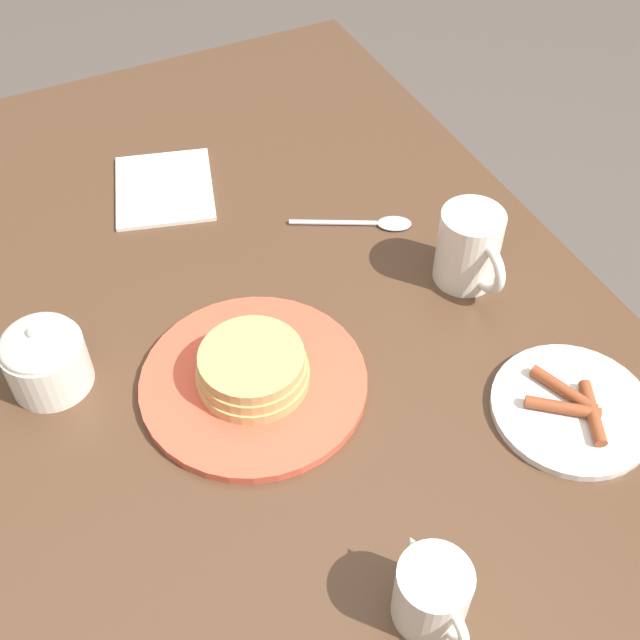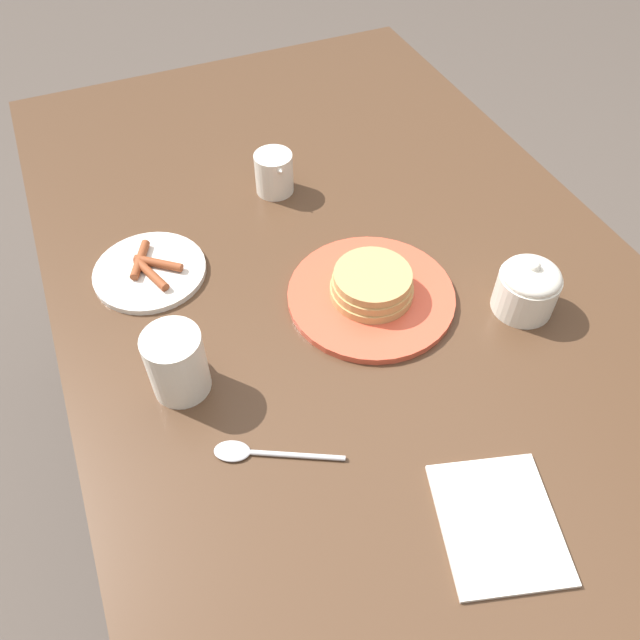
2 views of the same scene
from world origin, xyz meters
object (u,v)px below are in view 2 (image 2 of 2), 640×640
at_px(pancake_plate, 371,290).
at_px(sugar_bowl, 528,287).
at_px(coffee_mug, 176,361).
at_px(spoon, 254,453).
at_px(creamer_pitcher, 274,172).
at_px(side_plate_bacon, 150,271).
at_px(napkin, 498,523).

bearing_deg(pancake_plate, sugar_bowl, -117.43).
height_order(coffee_mug, spoon, coffee_mug).
bearing_deg(pancake_plate, coffee_mug, 97.75).
distance_m(pancake_plate, sugar_bowl, 0.23).
bearing_deg(sugar_bowl, pancake_plate, 62.57).
relative_size(coffee_mug, spoon, 0.72).
bearing_deg(creamer_pitcher, coffee_mug, 142.81).
xyz_separation_m(creamer_pitcher, sugar_bowl, (-0.42, -0.25, 0.00)).
bearing_deg(spoon, coffee_mug, 21.42).
height_order(creamer_pitcher, sugar_bowl, sugar_bowl).
relative_size(creamer_pitcher, spoon, 0.65).
bearing_deg(creamer_pitcher, pancake_plate, -172.14).
bearing_deg(side_plate_bacon, spoon, -172.77).
xyz_separation_m(pancake_plate, creamer_pitcher, (0.31, 0.04, 0.02)).
bearing_deg(sugar_bowl, creamer_pitcher, 30.65).
height_order(sugar_bowl, napkin, sugar_bowl).
bearing_deg(side_plate_bacon, napkin, -153.73).
height_order(side_plate_bacon, sugar_bowl, sugar_bowl).
height_order(side_plate_bacon, spoon, side_plate_bacon).
relative_size(side_plate_bacon, napkin, 0.93).
height_order(coffee_mug, creamer_pitcher, coffee_mug).
bearing_deg(pancake_plate, side_plate_bacon, 58.24).
bearing_deg(coffee_mug, creamer_pitcher, -37.19).
xyz_separation_m(coffee_mug, spoon, (-0.14, -0.06, -0.05)).
height_order(side_plate_bacon, creamer_pitcher, creamer_pitcher).
relative_size(side_plate_bacon, sugar_bowl, 1.91).
height_order(pancake_plate, creamer_pitcher, creamer_pitcher).
height_order(pancake_plate, side_plate_bacon, pancake_plate).
relative_size(creamer_pitcher, sugar_bowl, 1.09).
bearing_deg(side_plate_bacon, coffee_mug, 177.90).
bearing_deg(coffee_mug, sugar_bowl, -97.03).
relative_size(coffee_mug, sugar_bowl, 1.21).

